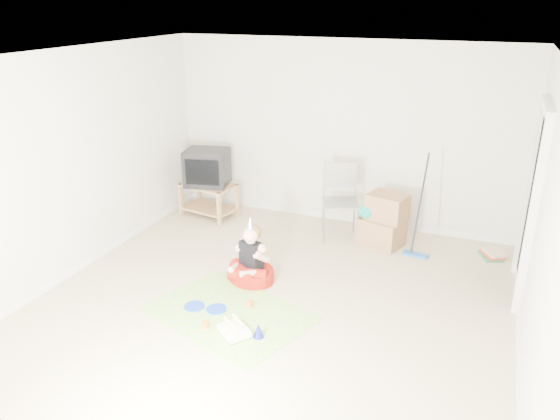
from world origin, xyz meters
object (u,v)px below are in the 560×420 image
at_px(tv_stand, 209,197).
at_px(cardboard_boxes, 383,221).
at_px(crt_tv, 207,167).
at_px(birthday_cake, 234,332).
at_px(seated_woman, 251,267).
at_px(folding_chair, 340,203).

relative_size(tv_stand, cardboard_boxes, 1.22).
bearing_deg(tv_stand, cardboard_boxes, -1.12).
height_order(tv_stand, crt_tv, crt_tv).
bearing_deg(birthday_cake, cardboard_boxes, 71.25).
bearing_deg(birthday_cake, crt_tv, 123.00).
relative_size(cardboard_boxes, birthday_cake, 1.89).
relative_size(crt_tv, birthday_cake, 1.63).
distance_m(crt_tv, cardboard_boxes, 2.69).
xyz_separation_m(seated_woman, birthday_cake, (0.31, -1.08, -0.14)).
relative_size(tv_stand, crt_tv, 1.42).
bearing_deg(folding_chair, cardboard_boxes, 0.04).
bearing_deg(tv_stand, seated_woman, -48.23).
height_order(crt_tv, folding_chair, folding_chair).
bearing_deg(seated_woman, tv_stand, 131.77).
distance_m(tv_stand, seated_woman, 2.17).
distance_m(seated_woman, birthday_cake, 1.13).
bearing_deg(crt_tv, cardboard_boxes, -13.55).
height_order(tv_stand, seated_woman, seated_woman).
bearing_deg(birthday_cake, seated_woman, 105.88).
relative_size(folding_chair, cardboard_boxes, 1.48).
relative_size(tv_stand, folding_chair, 0.82).
xyz_separation_m(tv_stand, cardboard_boxes, (2.65, -0.05, 0.05)).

